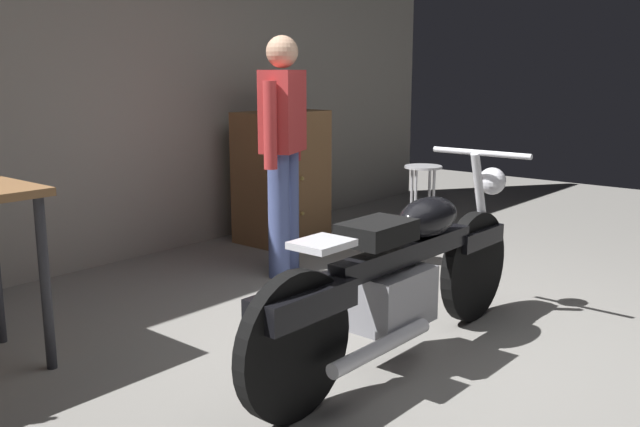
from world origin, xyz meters
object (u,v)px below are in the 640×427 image
motorcycle (402,274)px  person_standing (283,145)px  wooden_dresser (282,176)px  shop_stool (423,182)px

motorcycle → person_standing: bearing=63.6°
person_standing → wooden_dresser: person_standing is taller
motorcycle → wooden_dresser: (1.51, 2.24, 0.10)m
person_standing → shop_stool: 1.61m
wooden_dresser → motorcycle: bearing=-123.9°
motorcycle → shop_stool: motorcycle is taller
shop_stool → wooden_dresser: wooden_dresser is taller
shop_stool → wooden_dresser: size_ratio=0.58×
motorcycle → wooden_dresser: 2.70m
motorcycle → shop_stool: bearing=29.6°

